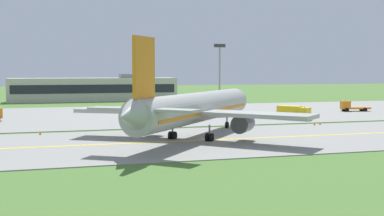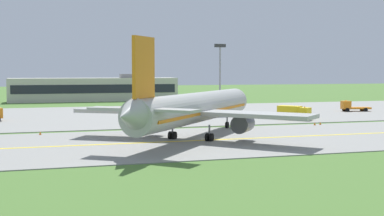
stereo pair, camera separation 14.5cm
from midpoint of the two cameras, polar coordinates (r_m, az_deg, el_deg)
ground_plane at (r=67.37m, az=2.66°, el=-3.62°), size 500.00×500.00×0.00m
taxiway_strip at (r=67.36m, az=2.66°, el=-3.57°), size 240.00×28.00×0.10m
apron_pad at (r=110.14m, az=0.22°, el=-0.57°), size 140.00×52.00×0.10m
taxiway_centreline at (r=67.36m, az=2.66°, el=-3.53°), size 220.00×0.60×0.01m
airplane_lead at (r=68.11m, az=0.40°, el=-0.03°), size 29.44×33.07×12.70m
service_truck_baggage at (r=119.94m, az=17.24°, el=0.17°), size 6.69×3.45×2.59m
service_truck_catering at (r=125.66m, az=0.63°, el=0.53°), size 4.15×6.71×2.59m
service_truck_pushback at (r=96.87m, az=11.23°, el=-0.41°), size 5.19×6.06×2.60m
terminal_building at (r=157.38m, az=-10.70°, el=2.03°), size 49.35×9.62×8.13m
apron_light_mast at (r=108.60m, az=3.15°, el=4.26°), size 2.40×0.50×14.70m
traffic_cone_near_edge at (r=75.51m, az=-16.39°, el=-2.71°), size 0.44×0.44×0.60m
traffic_cone_mid_edge at (r=87.55m, az=13.47°, el=-1.73°), size 0.44×0.44×0.60m
traffic_cone_far_edge at (r=88.64m, az=14.05°, el=-1.67°), size 0.44×0.44×0.60m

